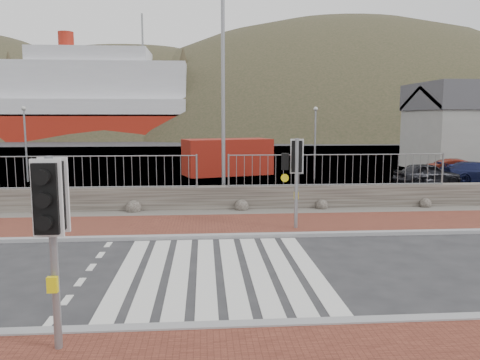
{
  "coord_description": "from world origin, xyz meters",
  "views": [
    {
      "loc": [
        -0.31,
        -10.38,
        3.5
      ],
      "look_at": [
        0.72,
        3.0,
        1.71
      ],
      "focal_mm": 35.0,
      "sensor_mm": 36.0,
      "label": 1
    }
  ],
  "objects": [
    {
      "name": "gravel_strip",
      "position": [
        0.0,
        6.5,
        0.03
      ],
      "size": [
        40.0,
        1.5,
        0.06
      ],
      "primitive_type": "cube",
      "color": "#59544C",
      "rests_on": "ground"
    },
    {
      "name": "car_a",
      "position": [
        11.31,
        13.05,
        0.59
      ],
      "size": [
        3.61,
        1.88,
        1.17
      ],
      "primitive_type": "imported",
      "rotation": [
        0.0,
        0.0,
        1.72
      ],
      "color": "black",
      "rests_on": "ground"
    },
    {
      "name": "kerb_near",
      "position": [
        0.0,
        -3.0,
        0.05
      ],
      "size": [
        40.0,
        0.25,
        0.12
      ],
      "primitive_type": "cube",
      "color": "gray",
      "rests_on": "ground"
    },
    {
      "name": "car_b",
      "position": [
        14.24,
        14.99,
        0.58
      ],
      "size": [
        3.75,
        2.07,
        1.17
      ],
      "primitive_type": "imported",
      "rotation": [
        0.0,
        0.0,
        1.32
      ],
      "color": "#55150C",
      "rests_on": "ground"
    },
    {
      "name": "shipping_container",
      "position": [
        1.12,
        18.39,
        1.1
      ],
      "size": [
        5.71,
        3.67,
        2.21
      ],
      "primitive_type": "cube",
      "rotation": [
        0.0,
        0.0,
        0.3
      ],
      "color": "maroon",
      "rests_on": "ground"
    },
    {
      "name": "ground",
      "position": [
        0.0,
        0.0,
        0.0
      ],
      "size": [
        220.0,
        220.0,
        0.0
      ],
      "primitive_type": "plane",
      "color": "#28282B",
      "rests_on": "ground"
    },
    {
      "name": "kerb_far",
      "position": [
        0.0,
        3.0,
        0.05
      ],
      "size": [
        40.0,
        0.25,
        0.12
      ],
      "primitive_type": "cube",
      "color": "gray",
      "rests_on": "ground"
    },
    {
      "name": "quay",
      "position": [
        0.0,
        27.9,
        0.0
      ],
      "size": [
        120.0,
        40.0,
        0.5
      ],
      "primitive_type": "cube",
      "color": "#4C4C4F",
      "rests_on": "ground"
    },
    {
      "name": "zebra_crossing",
      "position": [
        -0.0,
        0.0,
        0.01
      ],
      "size": [
        4.62,
        5.6,
        0.01
      ],
      "color": "silver",
      "rests_on": "ground"
    },
    {
      "name": "hills_backdrop",
      "position": [
        6.74,
        87.9,
        -23.05
      ],
      "size": [
        254.0,
        90.0,
        100.0
      ],
      "color": "#2E321E",
      "rests_on": "ground"
    },
    {
      "name": "car_c",
      "position": [
        14.41,
        13.6,
        0.58
      ],
      "size": [
        4.03,
        1.73,
        1.16
      ],
      "primitive_type": "imported",
      "rotation": [
        0.0,
        0.0,
        1.54
      ],
      "color": "#151A42",
      "rests_on": "ground"
    },
    {
      "name": "stone_wall",
      "position": [
        0.0,
        7.3,
        0.45
      ],
      "size": [
        40.0,
        0.6,
        0.9
      ],
      "primitive_type": "cube",
      "color": "#413B35",
      "rests_on": "ground"
    },
    {
      "name": "ferry",
      "position": [
        -24.65,
        67.9,
        5.36
      ],
      "size": [
        50.0,
        16.0,
        20.0
      ],
      "color": "maroon",
      "rests_on": "ground"
    },
    {
      "name": "traffic_signal_far",
      "position": [
        2.49,
        3.8,
        2.08
      ],
      "size": [
        0.71,
        0.35,
        2.88
      ],
      "rotation": [
        0.0,
        0.0,
        2.92
      ],
      "color": "gray",
      "rests_on": "ground"
    },
    {
      "name": "sidewalk_far",
      "position": [
        0.0,
        4.5,
        0.04
      ],
      "size": [
        40.0,
        3.0,
        0.08
      ],
      "primitive_type": "cube",
      "color": "brown",
      "rests_on": "ground"
    },
    {
      "name": "streetlight",
      "position": [
        0.59,
        8.13,
        4.78
      ],
      "size": [
        1.79,
        0.52,
        8.49
      ],
      "rotation": [
        0.0,
        0.0,
        0.19
      ],
      "color": "gray",
      "rests_on": "ground"
    },
    {
      "name": "railing",
      "position": [
        0.0,
        7.15,
        1.82
      ],
      "size": [
        18.07,
        0.07,
        1.22
      ],
      "color": "gray",
      "rests_on": "stone_wall"
    },
    {
      "name": "traffic_signal_near",
      "position": [
        -2.52,
        -3.58,
        2.13
      ],
      "size": [
        0.43,
        0.26,
        2.96
      ],
      "rotation": [
        0.0,
        0.0,
        -0.01
      ],
      "color": "gray",
      "rests_on": "ground"
    },
    {
      "name": "water",
      "position": [
        0.0,
        62.9,
        0.0
      ],
      "size": [
        220.0,
        50.0,
        0.05
      ],
      "primitive_type": "cube",
      "color": "#3F4C54",
      "rests_on": "ground"
    }
  ]
}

